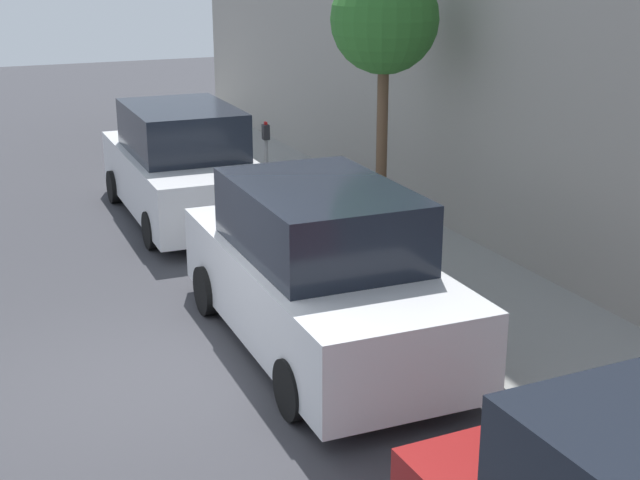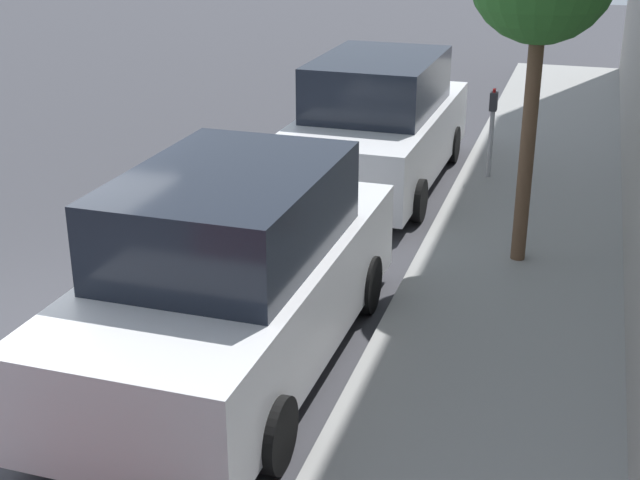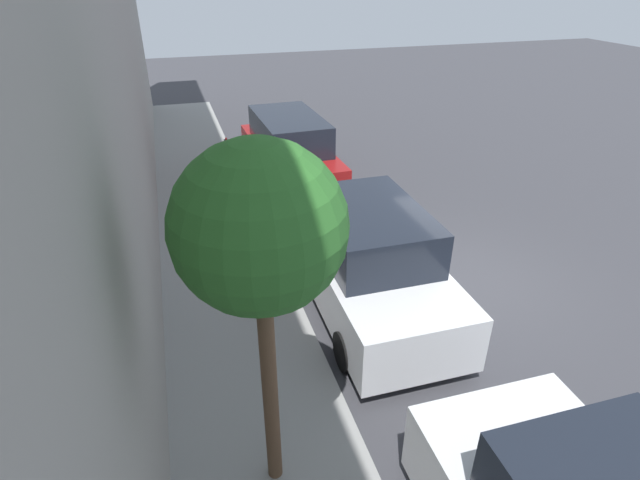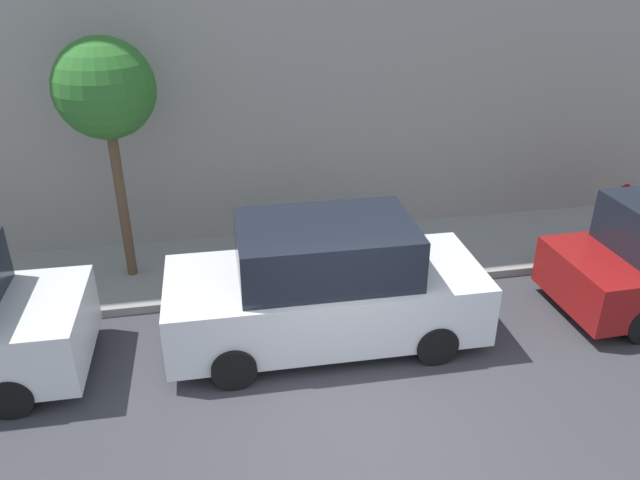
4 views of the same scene
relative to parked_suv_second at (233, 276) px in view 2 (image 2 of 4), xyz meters
name	(u,v)px [view 2 (image 2 of 4)]	position (x,y,z in m)	size (l,w,h in m)	color
ground_plane	(31,333)	(-2.28, -0.07, -0.93)	(60.00, 60.00, 0.00)	#38383D
sidewalk	(484,398)	(2.43, -0.07, -0.86)	(2.43, 32.00, 0.15)	gray
parked_suv_second	(233,276)	(0.00, 0.00, 0.00)	(2.08, 4.83, 1.98)	silver
parked_suv_third	(377,125)	(-0.03, 5.90, 0.00)	(2.08, 4.83, 1.98)	silver
parking_meter_far	(492,123)	(1.67, 6.30, 0.06)	(0.11, 0.15, 1.37)	#ADADB2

